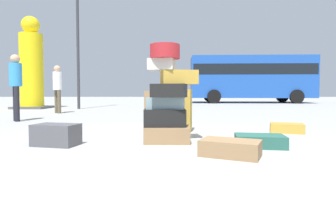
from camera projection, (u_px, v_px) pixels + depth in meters
ground_plane at (178, 150)px, 3.55m from camera, size 80.00×80.00×0.00m
suitcase_tower at (168, 101)px, 4.05m from camera, size 0.79×0.60×1.41m
suitcase_tan_upright_blue at (287, 128)px, 5.05m from camera, size 0.66×0.56×0.16m
suitcase_teal_foreground_near at (260, 141)px, 3.71m from camera, size 0.69×0.49×0.16m
suitcase_tan_white_trunk at (184, 111)px, 5.16m from camera, size 0.32×0.40×0.78m
suitcase_brown_foreground_far at (230, 148)px, 3.18m from camera, size 0.76×0.64×0.19m
suitcase_charcoal_right_side at (56, 135)px, 3.81m from camera, size 0.65×0.47×0.30m
suitcase_brown_left_side at (151, 107)px, 6.58m from camera, size 0.33×0.43×0.76m
person_bearded_onlooker at (57, 85)px, 9.65m from camera, size 0.30×0.30×1.66m
person_tourist_with_camera at (16, 81)px, 6.96m from camera, size 0.30×0.30×1.68m
yellow_dummy_statue at (31, 68)px, 12.45m from camera, size 1.40×1.40×4.11m
parked_bus at (250, 76)px, 19.21m from camera, size 8.25×2.93×3.15m
lamp_post at (77, 5)px, 11.97m from camera, size 0.36×0.36×7.00m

